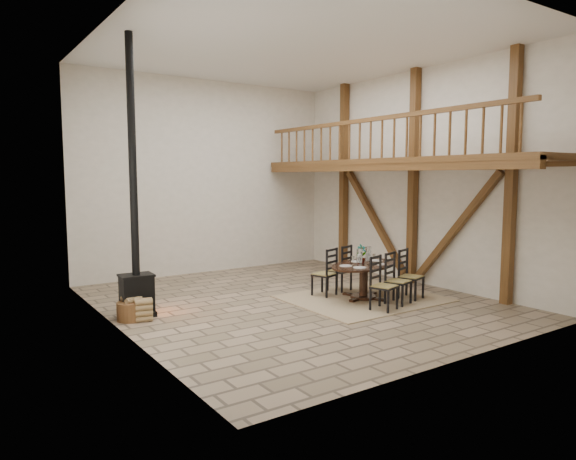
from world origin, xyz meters
TOP-DOWN VIEW (x-y plane):
  - ground at (0.00, 0.00)m, footprint 8.00×8.00m
  - room_shell at (1.19, 0.00)m, footprint 7.02×8.02m
  - rug at (1.30, -0.61)m, footprint 3.00×2.50m
  - dining_table at (1.33, -0.71)m, footprint 2.06×2.27m
  - wood_stove at (-2.99, 0.71)m, footprint 0.62×0.49m
  - log_basket at (-3.16, 0.53)m, footprint 0.50×0.50m
  - log_stack at (-3.00, 0.32)m, footprint 0.33×0.26m

SIDE VIEW (x-z plane):
  - ground at x=0.00m, z-range 0.00..0.00m
  - rug at x=1.30m, z-range 0.00..0.02m
  - log_basket at x=-3.16m, z-range -0.03..0.38m
  - log_stack at x=-3.00m, z-range 0.00..0.40m
  - dining_table at x=1.33m, z-range -0.17..0.97m
  - wood_stove at x=-2.99m, z-range -1.35..3.65m
  - room_shell at x=1.19m, z-range 0.51..5.52m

